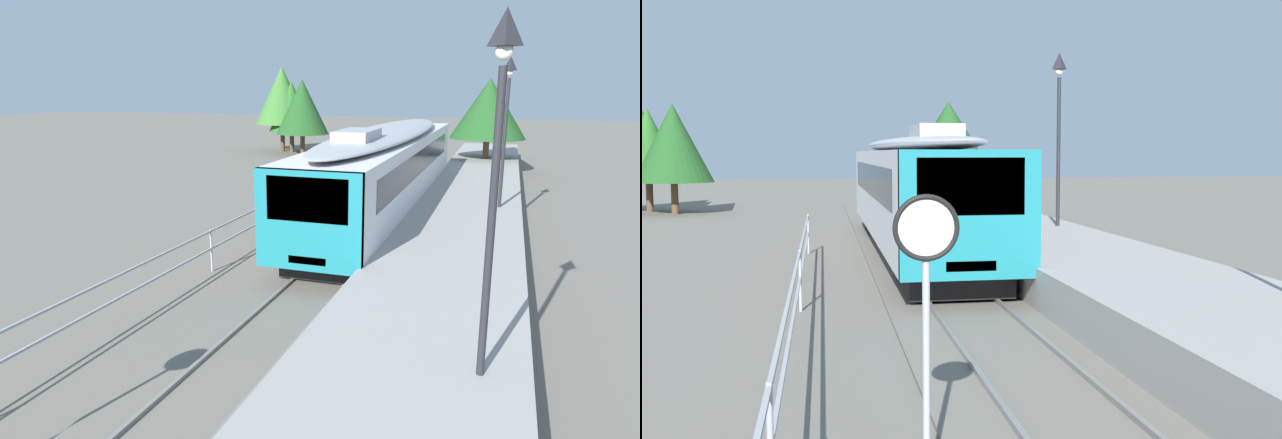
# 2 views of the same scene
# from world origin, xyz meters

# --- Properties ---
(ground_plane) EXTENTS (160.00, 160.00, 0.00)m
(ground_plane) POSITION_xyz_m (-3.00, 22.00, 0.00)
(ground_plane) COLOR #6B665B
(track_rails) EXTENTS (3.20, 60.00, 0.14)m
(track_rails) POSITION_xyz_m (0.00, 22.00, 0.03)
(track_rails) COLOR #6B665B
(track_rails) RESTS_ON ground
(commuter_train) EXTENTS (2.82, 18.58, 3.74)m
(commuter_train) POSITION_xyz_m (0.00, 29.20, 2.14)
(commuter_train) COLOR silver
(commuter_train) RESTS_ON track_rails
(station_platform) EXTENTS (3.90, 60.00, 0.90)m
(station_platform) POSITION_xyz_m (3.25, 22.00, 0.45)
(station_platform) COLOR #999691
(station_platform) RESTS_ON ground
(platform_lamp_far_end) EXTENTS (0.34, 0.34, 5.35)m
(platform_lamp_far_end) POSITION_xyz_m (4.41, 28.47, 4.62)
(platform_lamp_far_end) COLOR #232328
(platform_lamp_far_end) RESTS_ON station_platform
(speed_limit_sign) EXTENTS (0.61, 0.10, 2.81)m
(speed_limit_sign) POSITION_xyz_m (-1.92, 12.30, 2.12)
(speed_limit_sign) COLOR #9EA0A5
(speed_limit_sign) RESTS_ON ground
(carpark_fence) EXTENTS (0.06, 36.06, 1.25)m
(carpark_fence) POSITION_xyz_m (-3.30, 12.00, 0.91)
(carpark_fence) COLOR #9EA0A5
(carpark_fence) RESTS_ON ground
(tree_behind_carpark) EXTENTS (3.62, 3.62, 5.59)m
(tree_behind_carpark) POSITION_xyz_m (-12.03, 49.11, 3.62)
(tree_behind_carpark) COLOR brown
(tree_behind_carpark) RESTS_ON ground
(tree_behind_station_far) EXTENTS (4.01, 4.01, 5.73)m
(tree_behind_station_far) POSITION_xyz_m (-10.41, 47.26, 3.69)
(tree_behind_station_far) COLOR brown
(tree_behind_station_far) RESTS_ON ground
(tree_distant_left) EXTENTS (4.49, 4.49, 5.69)m
(tree_distant_left) POSITION_xyz_m (3.28, 42.67, 3.90)
(tree_distant_left) COLOR brown
(tree_distant_left) RESTS_ON ground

